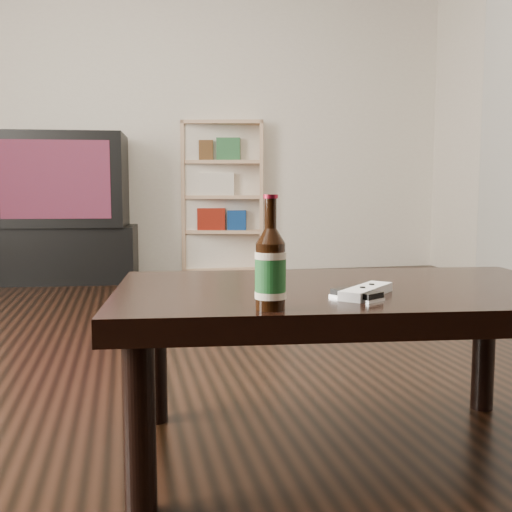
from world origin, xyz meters
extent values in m
cube|color=black|center=(0.00, 0.00, -0.01)|extent=(5.00, 6.00, 0.01)
cube|color=beige|center=(0.00, 3.01, 1.35)|extent=(5.00, 0.02, 2.70)
cube|color=black|center=(-0.68, 2.69, 0.21)|extent=(1.09, 0.61, 0.42)
cube|color=black|center=(-0.68, 2.69, 0.76)|extent=(0.96, 0.65, 0.68)
cube|color=#961602|center=(-0.70, 2.41, 0.76)|extent=(0.75, 0.07, 0.55)
cube|color=tan|center=(0.27, 3.13, 0.63)|extent=(0.10, 0.31, 1.26)
cube|color=tan|center=(0.90, 2.97, 0.63)|extent=(0.10, 0.31, 1.26)
cube|color=tan|center=(0.59, 3.05, 1.24)|extent=(0.73, 0.46, 0.03)
cube|color=tan|center=(0.59, 3.05, 0.01)|extent=(0.73, 0.46, 0.03)
cube|color=tan|center=(0.62, 3.18, 0.63)|extent=(0.66, 0.19, 1.26)
cube|color=tan|center=(0.59, 3.05, 0.34)|extent=(0.67, 0.42, 0.03)
cube|color=tan|center=(0.59, 3.05, 0.63)|extent=(0.67, 0.42, 0.03)
cube|color=tan|center=(0.59, 3.05, 0.92)|extent=(0.67, 0.42, 0.03)
cube|color=maroon|center=(0.49, 3.05, 0.44)|extent=(0.27, 0.24, 0.18)
cube|color=navy|center=(0.70, 3.00, 0.44)|extent=(0.20, 0.22, 0.16)
cube|color=beige|center=(0.54, 3.04, 0.73)|extent=(0.33, 0.26, 0.18)
cube|color=#296035|center=(0.63, 3.02, 1.02)|extent=(0.23, 0.23, 0.18)
cube|color=#553518|center=(0.45, 3.06, 1.02)|extent=(0.16, 0.22, 0.16)
cube|color=black|center=(0.31, -0.58, 0.41)|extent=(1.23, 0.80, 0.06)
cylinder|color=black|center=(-0.22, -0.78, 0.19)|extent=(0.07, 0.07, 0.38)
cylinder|color=black|center=(-0.16, -0.26, 0.19)|extent=(0.07, 0.07, 0.38)
cylinder|color=black|center=(0.84, -0.37, 0.19)|extent=(0.07, 0.07, 0.38)
cylinder|color=black|center=(0.05, -0.82, 0.50)|extent=(0.06, 0.06, 0.14)
cylinder|color=#1E6229|center=(0.05, -0.82, 0.51)|extent=(0.07, 0.07, 0.08)
cylinder|color=#FFEBCE|center=(0.05, -0.82, 0.55)|extent=(0.07, 0.07, 0.01)
cylinder|color=#FFEBCE|center=(0.05, -0.82, 0.47)|extent=(0.07, 0.07, 0.01)
cone|color=black|center=(0.05, -0.82, 0.59)|extent=(0.06, 0.06, 0.03)
cylinder|color=black|center=(0.05, -0.82, 0.63)|extent=(0.03, 0.03, 0.06)
cylinder|color=maroon|center=(0.05, -0.82, 0.67)|extent=(0.03, 0.03, 0.01)
cube|color=silver|center=(0.26, -0.75, 0.44)|extent=(0.11, 0.13, 0.01)
cube|color=black|center=(0.26, -0.75, 0.45)|extent=(0.10, 0.12, 0.02)
cylinder|color=silver|center=(0.28, -0.78, 0.45)|extent=(0.03, 0.03, 0.00)
cube|color=white|center=(0.30, -0.72, 0.45)|extent=(0.17, 0.17, 0.02)
cylinder|color=black|center=(0.32, -0.70, 0.46)|extent=(0.02, 0.02, 0.00)
cylinder|color=black|center=(0.29, -0.73, 0.46)|extent=(0.02, 0.02, 0.00)
camera|label=1|loc=(-0.24, -1.99, 0.67)|focal=42.00mm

